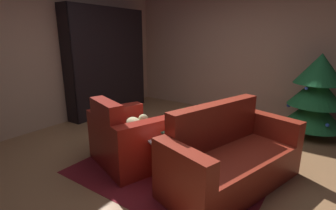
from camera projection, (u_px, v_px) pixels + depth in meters
ground_plane at (179, 163)px, 3.30m from camera, size 6.50×6.50×0.00m
wall_back at (251, 48)px, 5.08m from camera, size 5.54×0.06×2.78m
wall_left at (49, 50)px, 4.43m from camera, size 0.06×5.48×2.78m
area_rug at (174, 167)px, 3.19m from camera, size 2.24×1.84×0.01m
bookshelf_unit at (113, 63)px, 5.40m from camera, size 0.32×1.94×2.19m
armchair_red at (128, 140)px, 3.25m from camera, size 1.16×1.05×0.88m
couch_red at (230, 159)px, 2.79m from camera, size 1.18×1.81×0.89m
coffee_table at (175, 140)px, 2.98m from camera, size 0.69×0.69×0.48m
book_stack_on_table at (170, 134)px, 2.95m from camera, size 0.18×0.17×0.06m
bottle_on_table at (183, 122)px, 3.10m from camera, size 0.07×0.07×0.29m
decorated_tree at (316, 94)px, 4.07m from camera, size 0.94×0.94×1.36m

